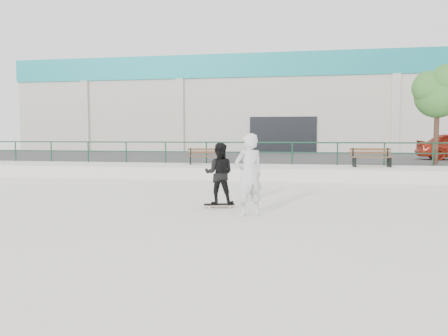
% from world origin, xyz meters
% --- Properties ---
extents(ground, '(120.00, 120.00, 0.00)m').
position_xyz_m(ground, '(0.00, 0.00, 0.00)').
color(ground, beige).
rests_on(ground, ground).
extents(ledge, '(30.00, 3.00, 0.50)m').
position_xyz_m(ledge, '(0.00, 9.50, 0.25)').
color(ledge, silver).
rests_on(ledge, ground).
extents(parking_strip, '(60.00, 14.00, 0.50)m').
position_xyz_m(parking_strip, '(0.00, 18.00, 0.25)').
color(parking_strip, '#343434').
rests_on(parking_strip, ground).
extents(railing, '(28.00, 0.06, 1.03)m').
position_xyz_m(railing, '(-0.00, 10.80, 1.24)').
color(railing, '#163D28').
rests_on(railing, ledge).
extents(commercial_building, '(44.20, 16.33, 8.00)m').
position_xyz_m(commercial_building, '(-0.00, 31.99, 4.58)').
color(commercial_building, beige).
rests_on(commercial_building, ground).
extents(bench_left, '(1.66, 0.79, 0.74)m').
position_xyz_m(bench_left, '(-2.94, 10.26, 0.87)').
color(bench_left, '#4D2B1A').
rests_on(bench_left, ledge).
extents(bench_right, '(1.79, 0.72, 0.80)m').
position_xyz_m(bench_right, '(4.32, 9.89, 0.90)').
color(bench_right, '#4D2B1A').
rests_on(bench_right, ledge).
extents(tree, '(2.49, 2.22, 4.43)m').
position_xyz_m(tree, '(7.43, 11.86, 3.82)').
color(tree, '#4F3427').
rests_on(tree, parking_strip).
extents(skateboard, '(0.80, 0.41, 0.09)m').
position_xyz_m(skateboard, '(-0.63, 1.58, 0.07)').
color(skateboard, black).
rests_on(skateboard, ground).
extents(standing_skater, '(0.80, 0.64, 1.56)m').
position_xyz_m(standing_skater, '(-0.63, 1.58, 0.87)').
color(standing_skater, black).
rests_on(standing_skater, skateboard).
extents(seated_skater, '(0.82, 0.76, 1.89)m').
position_xyz_m(seated_skater, '(0.25, 0.58, 0.95)').
color(seated_skater, silver).
rests_on(seated_skater, ground).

